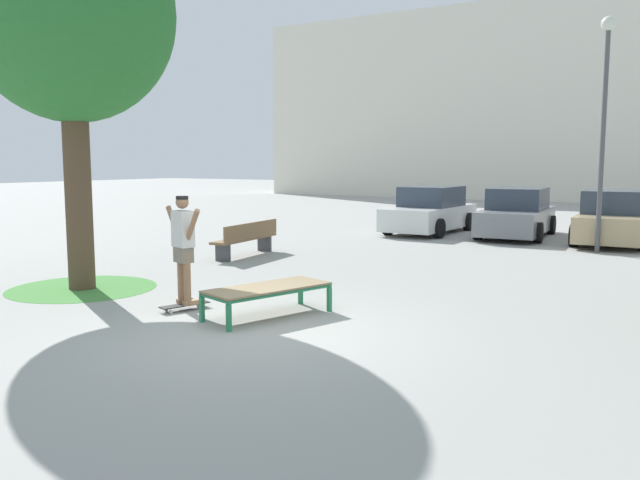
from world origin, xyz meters
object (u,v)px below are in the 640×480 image
object	(u,v)px
car_white	(430,211)
light_post	(605,100)
skater	(183,242)
car_tan	(613,219)
park_bench	(247,238)
car_grey	(517,214)
skateboard	(185,305)
skate_box	(268,289)
tree_near_left	(70,15)

from	to	relation	value
car_white	light_post	size ratio (longest dim) A/B	0.73
skater	light_post	world-z (taller)	light_post
car_tan	park_bench	size ratio (longest dim) A/B	1.76
car_grey	skateboard	bearing A→B (deg)	-98.12
park_bench	car_grey	bearing A→B (deg)	58.87
park_bench	skater	bearing A→B (deg)	-61.79
skateboard	car_tan	world-z (taller)	car_tan
car_white	light_post	xyz separation A→B (m)	(5.42, -2.25, 3.13)
skate_box	light_post	bearing A→B (deg)	72.47
skate_box	skateboard	distance (m)	1.44
skater	car_grey	bearing A→B (deg)	81.88
skateboard	skater	distance (m)	0.99
car_grey	tree_near_left	bearing A→B (deg)	-110.47
skateboard	skater	xyz separation A→B (m)	(0.00, 0.00, 0.99)
skate_box	park_bench	bearing A→B (deg)	130.53
tree_near_left	park_bench	world-z (taller)	tree_near_left
skater	car_tan	xyz separation A→B (m)	(4.55, 12.52, -0.38)
tree_near_left	car_grey	distance (m)	13.86
tree_near_left	light_post	distance (m)	12.36
skateboard	tree_near_left	bearing A→B (deg)	173.39
skate_box	car_white	world-z (taller)	car_white
car_tan	light_post	bearing A→B (deg)	-91.48
skater	car_white	distance (m)	12.53
car_grey	park_bench	bearing A→B (deg)	-121.13
car_white	park_bench	xyz separation A→B (m)	(-1.84, -7.34, -0.24)
skater	tree_near_left	bearing A→B (deg)	173.42
car_grey	light_post	size ratio (longest dim) A/B	0.74
skate_box	light_post	xyz separation A→B (m)	(3.13, 9.92, 3.41)
skate_box	light_post	size ratio (longest dim) A/B	0.35
tree_near_left	car_tan	bearing A→B (deg)	58.86
skate_box	car_white	xyz separation A→B (m)	(-2.28, 12.16, 0.28)
skateboard	car_white	xyz separation A→B (m)	(-0.92, 12.49, 0.61)
tree_near_left	skate_box	bearing A→B (deg)	-0.01
skater	light_post	size ratio (longest dim) A/B	0.29
park_bench	skateboard	bearing A→B (deg)	-61.81
car_white	park_bench	distance (m)	7.57
skater	car_tan	size ratio (longest dim) A/B	0.40
light_post	car_tan	bearing A→B (deg)	88.52
park_bench	light_post	world-z (taller)	light_post
skate_box	tree_near_left	xyz separation A→B (m)	(-4.17, 0.00, 4.43)
park_bench	tree_near_left	bearing A→B (deg)	-90.64
skate_box	park_bench	distance (m)	6.34
skate_box	car_grey	xyz separation A→B (m)	(0.45, 12.39, 0.28)
skateboard	light_post	world-z (taller)	light_post
tree_near_left	car_tan	xyz separation A→B (m)	(7.37, 12.19, -4.15)
skateboard	light_post	bearing A→B (deg)	66.30
car_white	skate_box	bearing A→B (deg)	-79.37
car_grey	park_bench	distance (m)	8.85
skate_box	park_bench	size ratio (longest dim) A/B	0.84
skate_box	skater	distance (m)	1.55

